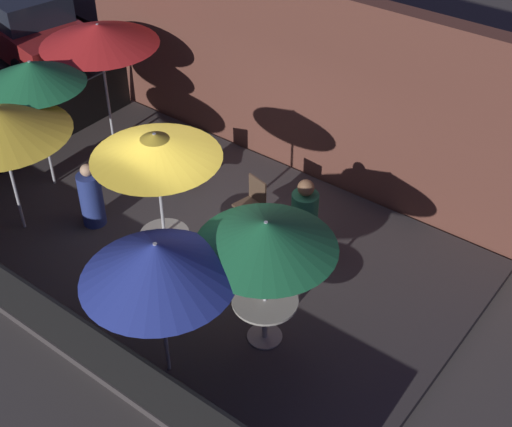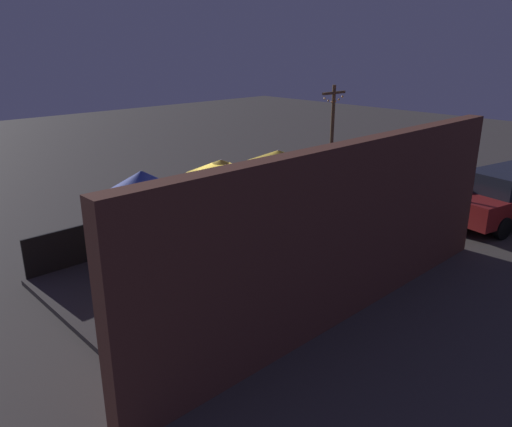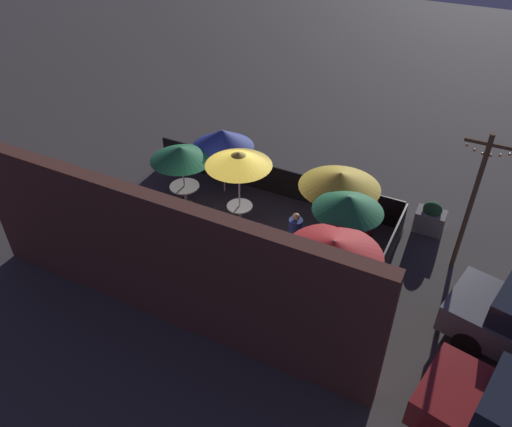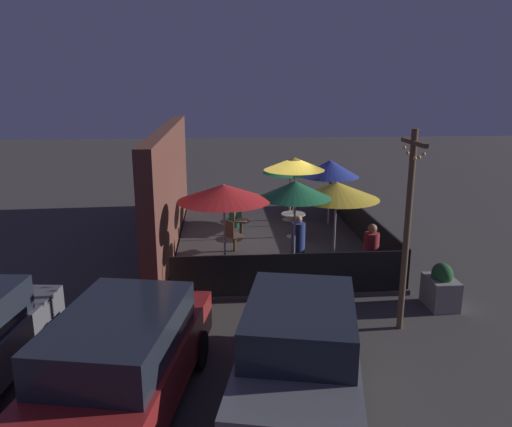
{
  "view_description": "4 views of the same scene",
  "coord_description": "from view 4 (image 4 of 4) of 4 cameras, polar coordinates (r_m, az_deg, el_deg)",
  "views": [
    {
      "loc": [
        6.06,
        -6.28,
        7.54
      ],
      "look_at": [
        1.03,
        0.25,
        1.12
      ],
      "focal_mm": 50.0,
      "sensor_mm": 36.0,
      "label": 1
    },
    {
      "loc": [
        7.35,
        8.23,
        5.16
      ],
      "look_at": [
        -0.77,
        -0.35,
        1.13
      ],
      "focal_mm": 35.0,
      "sensor_mm": 36.0,
      "label": 2
    },
    {
      "loc": [
        -5.59,
        9.27,
        9.12
      ],
      "look_at": [
        -0.61,
        -0.42,
        0.99
      ],
      "focal_mm": 35.0,
      "sensor_mm": 36.0,
      "label": 3
    },
    {
      "loc": [
        -14.49,
        1.57,
        4.7
      ],
      "look_at": [
        -0.69,
        0.5,
        1.08
      ],
      "focal_mm": 35.0,
      "sensor_mm": 36.0,
      "label": 4
    }
  ],
  "objects": [
    {
      "name": "patron_2",
      "position": [
        13.56,
        4.82,
        -2.87
      ],
      "size": [
        0.46,
        0.46,
        1.16
      ],
      "rotation": [
        0.0,
        0.0,
        3.38
      ],
      "color": "navy",
      "rests_on": "patio_deck"
    },
    {
      "name": "patio_umbrella_1",
      "position": [
        14.9,
        4.4,
        5.68
      ],
      "size": [
        1.82,
        1.82,
        2.46
      ],
      "color": "#B2B2B7",
      "rests_on": "patio_deck"
    },
    {
      "name": "planter_box",
      "position": [
        11.57,
        20.38,
        -7.94
      ],
      "size": [
        0.83,
        0.58,
        0.99
      ],
      "color": "gray",
      "rests_on": "ground_plane"
    },
    {
      "name": "parked_car_1",
      "position": [
        7.64,
        -15.23,
        -16.21
      ],
      "size": [
        4.76,
        2.54,
        1.62
      ],
      "rotation": [
        0.0,
        0.0,
        -0.19
      ],
      "color": "maroon",
      "rests_on": "ground_plane"
    },
    {
      "name": "light_post",
      "position": [
        9.76,
        16.95,
        -0.9
      ],
      "size": [
        1.1,
        0.12,
        3.92
      ],
      "color": "brown",
      "rests_on": "ground_plane"
    },
    {
      "name": "building_wall",
      "position": [
        14.85,
        -9.83,
        2.99
      ],
      "size": [
        10.08,
        0.36,
        3.51
      ],
      "color": "brown",
      "rests_on": "ground_plane"
    },
    {
      "name": "fence_side_left",
      "position": [
        11.19,
        3.98,
        -6.9
      ],
      "size": [
        0.05,
        5.32,
        0.95
      ],
      "color": "black",
      "rests_on": "patio_deck"
    },
    {
      "name": "patio_umbrella_2",
      "position": [
        16.5,
        8.48,
        5.13
      ],
      "size": [
        1.9,
        1.9,
        2.17
      ],
      "color": "#B2B2B7",
      "rests_on": "patio_deck"
    },
    {
      "name": "patron_0",
      "position": [
        12.42,
        12.99,
        -4.42
      ],
      "size": [
        0.51,
        0.51,
        1.33
      ],
      "rotation": [
        0.0,
        0.0,
        4.06
      ],
      "color": "maroon",
      "rests_on": "patio_deck"
    },
    {
      "name": "patio_umbrella_3",
      "position": [
        11.34,
        -3.7,
        2.37
      ],
      "size": [
        2.14,
        2.14,
        2.37
      ],
      "color": "#B2B2B7",
      "rests_on": "patio_deck"
    },
    {
      "name": "patio_umbrella_0",
      "position": [
        16.93,
        3.92,
        5.28
      ],
      "size": [
        1.84,
        1.84,
        2.04
      ],
      "color": "#B2B2B7",
      "rests_on": "patio_deck"
    },
    {
      "name": "patio_chair_1",
      "position": [
        13.92,
        -2.63,
        -2.42
      ],
      "size": [
        0.55,
        0.55,
        0.91
      ],
      "rotation": [
        0.0,
        0.0,
        -0.99
      ],
      "color": "#4C3828",
      "rests_on": "patio_deck"
    },
    {
      "name": "patio_chair_0",
      "position": [
        15.46,
        -1.99,
        -0.67
      ],
      "size": [
        0.48,
        0.48,
        0.91
      ],
      "rotation": [
        0.0,
        0.0,
        -1.78
      ],
      "color": "#4C3828",
      "rests_on": "patio_deck"
    },
    {
      "name": "dining_table_0",
      "position": [
        17.18,
        3.85,
        1.12
      ],
      "size": [
        0.89,
        0.89,
        0.71
      ],
      "color": "#9E998E",
      "rests_on": "patio_deck"
    },
    {
      "name": "ground_plane",
      "position": [
        15.31,
        1.69,
        -3.23
      ],
      "size": [
        60.0,
        60.0,
        0.0
      ],
      "primitive_type": "plane",
      "color": "#423D3A"
    },
    {
      "name": "patron_1",
      "position": [
        16.37,
        -2.39,
        0.48
      ],
      "size": [
        0.52,
        0.52,
        1.3
      ],
      "rotation": [
        0.0,
        0.0,
        1.3
      ],
      "color": "#236642",
      "rests_on": "patio_deck"
    },
    {
      "name": "patio_umbrella_4",
      "position": [
        12.53,
        9.17,
        2.62
      ],
      "size": [
        2.15,
        2.15,
        2.22
      ],
      "color": "#B2B2B7",
      "rests_on": "patio_deck"
    },
    {
      "name": "fence_front",
      "position": [
        15.66,
        11.64,
        -0.86
      ],
      "size": [
        8.28,
        0.05,
        0.95
      ],
      "color": "black",
      "rests_on": "patio_deck"
    },
    {
      "name": "dining_table_1",
      "position": [
        15.25,
        4.28,
        -0.6
      ],
      "size": [
        0.74,
        0.74,
        0.74
      ],
      "color": "#9E998E",
      "rests_on": "patio_deck"
    },
    {
      "name": "patio_deck",
      "position": [
        15.29,
        1.69,
        -3.02
      ],
      "size": [
        8.48,
        5.52,
        0.12
      ],
      "color": "#383333",
      "rests_on": "ground_plane"
    },
    {
      "name": "patio_umbrella_5",
      "position": [
        11.72,
        4.5,
        2.72
      ],
      "size": [
        1.72,
        1.72,
        2.38
      ],
      "color": "#B2B2B7",
      "rests_on": "patio_deck"
    },
    {
      "name": "parked_car_0",
      "position": [
        7.75,
        5.0,
        -15.25
      ],
      "size": [
        4.27,
        2.51,
        1.62
      ],
      "rotation": [
        0.0,
        0.0,
        -0.21
      ],
      "color": "#5B5B60",
      "rests_on": "ground_plane"
    }
  ]
}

